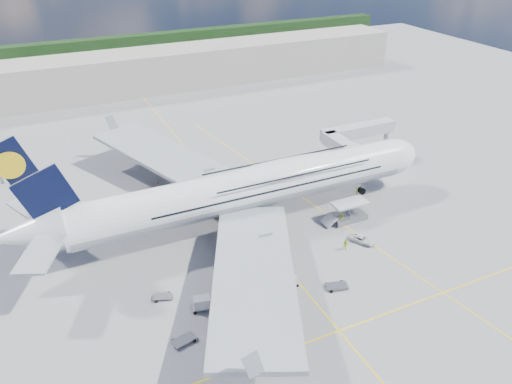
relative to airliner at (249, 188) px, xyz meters
name	(u,v)px	position (x,y,z in m)	size (l,w,h in m)	color
ground	(272,251)	(-0.26, -10.00, -6.87)	(300.00, 300.00, 0.00)	gray
taxi_line_main	(272,251)	(-0.26, -10.00, -6.86)	(0.25, 220.00, 0.01)	yellow
taxi_line_cross	(339,331)	(-0.26, -30.00, -6.86)	(120.00, 0.25, 0.01)	yellow
taxi_line_diag	(314,205)	(13.74, 0.00, -6.86)	(0.25, 100.00, 0.01)	yellow
airliner	(249,188)	(0.00, 0.00, 0.00)	(77.26, 79.15, 23.71)	white
jet_bridge	(353,138)	(29.55, 10.94, -0.02)	(18.80, 12.10, 8.50)	#B7B7BC
cargo_loader	(348,214)	(16.56, -7.11, -5.62)	(8.53, 3.20, 3.67)	silver
terminal	(136,72)	(-0.26, 85.00, -0.87)	(180.00, 16.00, 12.00)	#B2AD9E
tree_line	(207,39)	(39.74, 130.00, -2.87)	(160.00, 6.00, 8.00)	#193814
dolly_row_a	(184,340)	(-19.76, -23.10, -6.51)	(3.48, 2.39, 0.47)	gray
dolly_row_b	(163,297)	(-19.93, -13.65, -6.56)	(3.08, 2.27, 0.40)	gray
dolly_row_c	(252,299)	(-8.73, -20.39, -5.80)	(3.34, 2.10, 1.99)	gray
dolly_back	(202,303)	(-15.47, -18.18, -5.79)	(3.44, 2.32, 2.00)	gray
dolly_nose_far	(337,286)	(4.29, -22.38, -6.50)	(3.64, 2.62, 0.48)	gray
dolly_nose_near	(290,282)	(-1.96, -19.19, -5.95)	(2.99, 2.15, 1.71)	gray
baggage_tug	(250,302)	(-9.13, -20.49, -6.05)	(3.28, 2.50, 1.86)	silver
catering_truck_inner	(159,203)	(-13.59, 10.61, -5.23)	(5.92, 2.54, 3.47)	gray
catering_truck_outer	(140,149)	(-11.13, 36.48, -5.18)	(6.47, 3.62, 3.64)	gray
service_van	(362,239)	(14.70, -14.16, -6.28)	(1.96, 4.25, 1.18)	silver
crew_nose	(357,190)	(23.72, 0.21, -6.05)	(0.60, 0.39, 1.63)	#C0E818
crew_loader	(346,245)	(10.88, -14.89, -5.86)	(0.98, 0.76, 2.01)	#A1E217
crew_wing	(215,271)	(-11.14, -12.14, -5.89)	(1.14, 0.48, 1.95)	#92E618
crew_van	(342,218)	(15.07, -7.37, -6.02)	(0.83, 0.54, 1.69)	#C7E418
crew_tug	(283,311)	(-5.71, -24.18, -6.02)	(1.09, 0.63, 1.69)	#C3E518
cone_nose	(372,175)	(31.36, 5.37, -6.56)	(0.50, 0.50, 0.63)	#D6560B
cone_wing_left_inner	(150,194)	(-13.89, 17.31, -6.60)	(0.44, 0.44, 0.56)	#D6560B
cone_wing_left_outer	(158,182)	(-11.10, 21.44, -6.64)	(0.38, 0.38, 0.48)	#D6560B
cone_wing_right_inner	(270,292)	(-5.40, -19.42, -6.57)	(0.48, 0.48, 0.62)	#D6560B
cone_wing_right_outer	(273,359)	(-10.69, -30.85, -6.57)	(0.48, 0.48, 0.61)	#D6560B
cone_tail	(88,234)	(-27.28, 7.88, -6.60)	(0.44, 0.44, 0.56)	#D6560B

